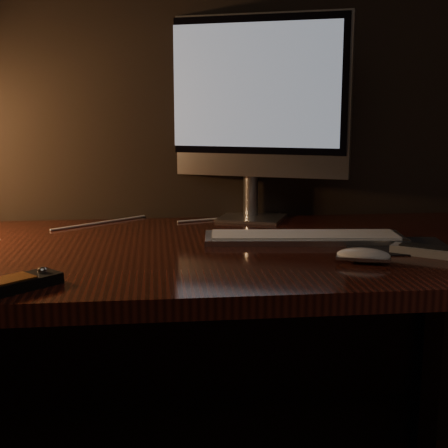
{
  "coord_description": "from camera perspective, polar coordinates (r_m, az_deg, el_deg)",
  "views": [
    {
      "loc": [
        -0.05,
        0.5,
        1.06
      ],
      "look_at": [
        0.08,
        1.73,
        0.82
      ],
      "focal_mm": 50.0,
      "sensor_mm": 36.0,
      "label": 1
    }
  ],
  "objects": [
    {
      "name": "media_remote",
      "position": [
        1.13,
        -18.65,
        -5.19
      ],
      "size": [
        0.16,
        0.15,
        0.03
      ],
      "rotation": [
        0.0,
        0.0,
        0.74
      ],
      "color": "black",
      "rests_on": "desk"
    },
    {
      "name": "mouse",
      "position": [
        1.29,
        12.62,
        -3.0
      ],
      "size": [
        0.12,
        0.09,
        0.02
      ],
      "primitive_type": "ellipsoid",
      "rotation": [
        0.0,
        0.0,
        -0.35
      ],
      "color": "white",
      "rests_on": "desk"
    },
    {
      "name": "keyboard",
      "position": [
        1.47,
        7.34,
        -1.19
      ],
      "size": [
        0.47,
        0.18,
        0.02
      ],
      "primitive_type": "cube",
      "rotation": [
        0.0,
        0.0,
        -0.1
      ],
      "color": "silver",
      "rests_on": "desk"
    },
    {
      "name": "tv_remote",
      "position": [
        1.38,
        18.74,
        -2.42
      ],
      "size": [
        0.17,
        0.14,
        0.02
      ],
      "rotation": [
        0.0,
        0.0,
        -0.65
      ],
      "color": "#97999C",
      "rests_on": "desk"
    },
    {
      "name": "desk",
      "position": [
        1.5,
        -4.06,
        -6.37
      ],
      "size": [
        1.6,
        0.75,
        0.75
      ],
      "color": "#3E150E",
      "rests_on": "ground"
    },
    {
      "name": "cable",
      "position": [
        1.71,
        -4.94,
        0.33
      ],
      "size": [
        0.59,
        0.29,
        0.01
      ],
      "primitive_type": "cylinder",
      "rotation": [
        0.0,
        1.57,
        0.44
      ],
      "color": "white",
      "rests_on": "desk"
    },
    {
      "name": "mousepad",
      "position": [
        1.45,
        15.51,
        -1.93
      ],
      "size": [
        0.25,
        0.21,
        0.0
      ],
      "primitive_type": "cube",
      "rotation": [
        0.0,
        0.0,
        -0.13
      ],
      "color": "black",
      "rests_on": "desk"
    },
    {
      "name": "monitor",
      "position": [
        1.7,
        2.7,
        11.2
      ],
      "size": [
        0.49,
        0.24,
        0.55
      ],
      "rotation": [
        0.0,
        0.0,
        -0.4
      ],
      "color": "silver",
      "rests_on": "desk"
    }
  ]
}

